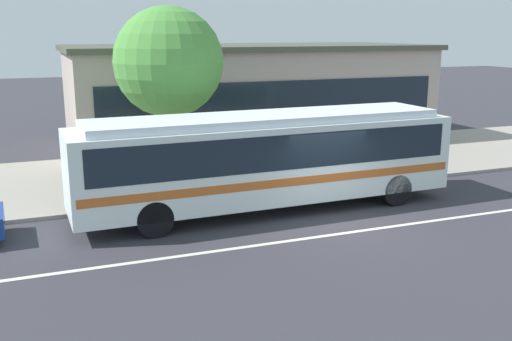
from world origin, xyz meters
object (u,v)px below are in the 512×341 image
at_px(bus_stop_sign, 359,133).
at_px(pedestrian_standing_by_tree, 128,161).
at_px(pedestrian_waiting_near_sign, 238,160).
at_px(transit_bus, 267,155).
at_px(street_tree_near_stop, 168,62).
at_px(pedestrian_walking_along_curb, 181,162).

bearing_deg(bus_stop_sign, pedestrian_standing_by_tree, 170.45).
bearing_deg(pedestrian_waiting_near_sign, pedestrian_standing_by_tree, 167.61).
bearing_deg(pedestrian_standing_by_tree, transit_bus, -40.90).
bearing_deg(street_tree_near_stop, pedestrian_standing_by_tree, -150.24).
bearing_deg(pedestrian_standing_by_tree, bus_stop_sign, -9.55).
relative_size(pedestrian_walking_along_curb, street_tree_near_stop, 0.27).
relative_size(pedestrian_walking_along_curb, pedestrian_standing_by_tree, 0.94).
bearing_deg(bus_stop_sign, pedestrian_walking_along_curb, 172.06).
height_order(pedestrian_walking_along_curb, pedestrian_standing_by_tree, pedestrian_standing_by_tree).
bearing_deg(pedestrian_walking_along_curb, pedestrian_waiting_near_sign, -9.64).
distance_m(pedestrian_waiting_near_sign, pedestrian_walking_along_curb, 1.91).
bearing_deg(pedestrian_waiting_near_sign, bus_stop_sign, -7.20).
bearing_deg(transit_bus, pedestrian_standing_by_tree, 139.10).
relative_size(transit_bus, pedestrian_standing_by_tree, 6.61).
xyz_separation_m(pedestrian_walking_along_curb, street_tree_near_stop, (0.00, 1.44, 3.22)).
xyz_separation_m(pedestrian_standing_by_tree, bus_stop_sign, (7.98, -1.34, 0.65)).
bearing_deg(street_tree_near_stop, bus_stop_sign, -20.25).
xyz_separation_m(pedestrian_walking_along_curb, pedestrian_standing_by_tree, (-1.70, 0.47, 0.08)).
bearing_deg(transit_bus, pedestrian_waiting_near_sign, 92.18).
distance_m(pedestrian_standing_by_tree, bus_stop_sign, 8.12).
height_order(pedestrian_standing_by_tree, bus_stop_sign, bus_stop_sign).
distance_m(pedestrian_waiting_near_sign, pedestrian_standing_by_tree, 3.67).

